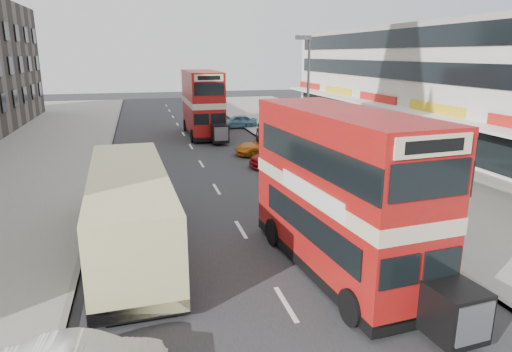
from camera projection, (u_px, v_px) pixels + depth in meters
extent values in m
plane|color=#28282B|center=(311.00, 345.00, 11.38)|extent=(160.00, 160.00, 0.00)
cube|color=#28282B|center=(201.00, 164.00, 30.08)|extent=(12.00, 90.00, 0.01)
cube|color=gray|center=(366.00, 153.00, 32.95)|extent=(12.00, 90.00, 0.15)
cube|color=gray|center=(1.00, 174.00, 27.17)|extent=(12.00, 90.00, 0.15)
cube|color=gray|center=(105.00, 168.00, 28.59)|extent=(0.20, 90.00, 0.16)
cube|color=gray|center=(289.00, 158.00, 31.53)|extent=(0.20, 90.00, 0.16)
cube|color=beige|center=(451.00, 87.00, 35.59)|extent=(8.00, 46.00, 9.00)
cube|color=black|center=(401.00, 126.00, 35.37)|extent=(0.10, 44.00, 2.40)
cube|color=gray|center=(457.00, 26.00, 34.39)|extent=(8.20, 46.20, 0.40)
cube|color=white|center=(393.00, 108.00, 34.80)|extent=(1.80, 44.00, 0.20)
cylinder|color=slate|center=(308.00, 104.00, 28.75)|extent=(0.16, 0.16, 8.00)
cube|color=slate|center=(303.00, 38.00, 27.62)|extent=(1.00, 0.20, 0.25)
cube|color=black|center=(336.00, 259.00, 15.37)|extent=(3.32, 8.38, 0.36)
cube|color=#9C0E13|center=(337.00, 225.00, 15.05)|extent=(3.30, 8.38, 2.25)
cube|color=beige|center=(339.00, 188.00, 14.72)|extent=(3.34, 8.43, 0.46)
cube|color=#9C0E13|center=(341.00, 150.00, 14.40)|extent=(3.30, 8.38, 2.15)
cube|color=#9C0E13|center=(343.00, 114.00, 14.10)|extent=(3.32, 8.40, 0.26)
cube|color=black|center=(455.00, 312.00, 11.16)|extent=(1.34, 1.33, 1.33)
cube|color=black|center=(203.00, 131.00, 40.56)|extent=(2.71, 8.56, 0.37)
cube|color=#9C0E13|center=(203.00, 117.00, 40.23)|extent=(2.69, 8.56, 2.35)
cube|color=beige|center=(202.00, 102.00, 39.88)|extent=(2.73, 8.60, 0.48)
cube|color=#9C0E13|center=(202.00, 87.00, 39.55)|extent=(2.69, 8.56, 2.24)
cube|color=#9C0E13|center=(201.00, 72.00, 39.23)|extent=(2.71, 8.58, 0.27)
cube|color=black|center=(220.00, 133.00, 35.97)|extent=(1.29, 1.29, 1.39)
cube|color=black|center=(133.00, 239.00, 16.86)|extent=(3.10, 10.66, 0.42)
cube|color=#D4CC89|center=(130.00, 208.00, 16.55)|extent=(3.08, 10.66, 2.75)
imported|color=#9F0F11|center=(286.00, 156.00, 29.17)|extent=(4.74, 1.96, 1.37)
imported|color=orange|center=(265.00, 146.00, 32.71)|extent=(4.63, 2.54, 1.23)
imported|color=teal|center=(237.00, 122.00, 44.38)|extent=(3.83, 1.65, 1.29)
imported|color=gray|center=(366.00, 162.00, 26.13)|extent=(0.76, 0.69, 1.72)
imported|color=gray|center=(278.00, 121.00, 42.53)|extent=(0.96, 0.40, 1.63)
imported|color=gray|center=(260.00, 147.00, 33.26)|extent=(0.76, 1.67, 0.85)
imported|color=black|center=(260.00, 136.00, 33.03)|extent=(0.73, 0.53, 1.87)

